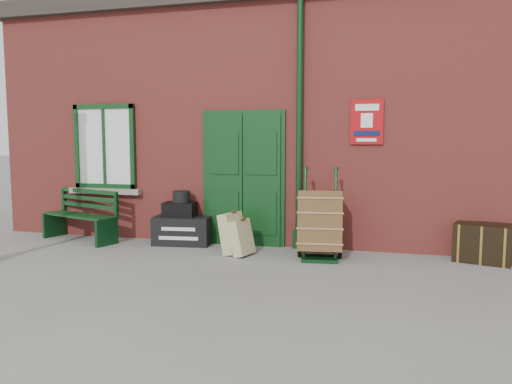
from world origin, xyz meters
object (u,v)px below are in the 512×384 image
(porter_trolley, at_px, (320,224))
(dark_trunk, at_px, (483,243))
(houdini_trunk, at_px, (183,230))
(bench, at_px, (82,214))

(porter_trolley, distance_m, dark_trunk, 2.38)
(porter_trolley, bearing_deg, houdini_trunk, 163.37)
(houdini_trunk, height_order, dark_trunk, dark_trunk)
(bench, bearing_deg, dark_trunk, 19.46)
(dark_trunk, bearing_deg, porter_trolley, -153.99)
(bench, distance_m, dark_trunk, 6.57)
(houdini_trunk, xyz_separation_m, dark_trunk, (4.72, 0.00, 0.04))
(porter_trolley, bearing_deg, bench, 169.44)
(houdini_trunk, relative_size, porter_trolley, 0.71)
(bench, xyz_separation_m, porter_trolley, (4.24, -0.25, 0.05))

